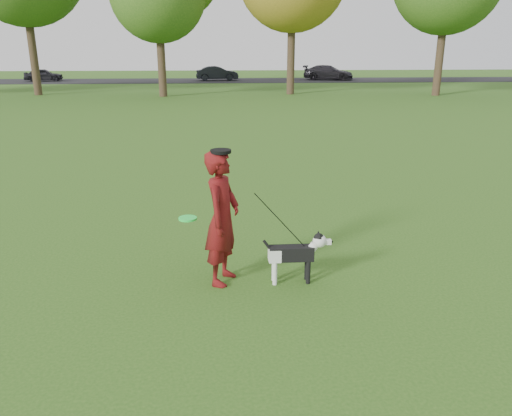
{
  "coord_description": "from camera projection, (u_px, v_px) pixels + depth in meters",
  "views": [
    {
      "loc": [
        -0.46,
        -6.13,
        2.95
      ],
      "look_at": [
        -0.04,
        0.01,
        0.95
      ],
      "focal_mm": 35.0,
      "sensor_mm": 36.0,
      "label": 1
    }
  ],
  "objects": [
    {
      "name": "ground",
      "position": [
        259.0,
        275.0,
        6.76
      ],
      "size": [
        120.0,
        120.0,
        0.0
      ],
      "primitive_type": "plane",
      "color": "#285116",
      "rests_on": "ground"
    },
    {
      "name": "road",
      "position": [
        226.0,
        81.0,
        44.7
      ],
      "size": [
        120.0,
        7.0,
        0.02
      ],
      "primitive_type": "cube",
      "color": "black",
      "rests_on": "ground"
    },
    {
      "name": "man",
      "position": [
        222.0,
        218.0,
        6.32
      ],
      "size": [
        0.61,
        0.74,
        1.75
      ],
      "primitive_type": "imported",
      "rotation": [
        0.0,
        0.0,
        1.22
      ],
      "color": "#560C0E",
      "rests_on": "ground"
    },
    {
      "name": "dog",
      "position": [
        297.0,
        252.0,
        6.43
      ],
      "size": [
        0.91,
        0.18,
        0.69
      ],
      "color": "black",
      "rests_on": "ground"
    },
    {
      "name": "car_left",
      "position": [
        44.0,
        75.0,
        43.49
      ],
      "size": [
        3.36,
        1.82,
        1.09
      ],
      "primitive_type": "imported",
      "rotation": [
        0.0,
        0.0,
        1.75
      ],
      "color": "black",
      "rests_on": "road"
    },
    {
      "name": "car_mid",
      "position": [
        217.0,
        73.0,
        44.46
      ],
      "size": [
        3.81,
        1.52,
        1.23
      ],
      "primitive_type": "imported",
      "rotation": [
        0.0,
        0.0,
        1.63
      ],
      "color": "black",
      "rests_on": "road"
    },
    {
      "name": "car_right",
      "position": [
        328.0,
        73.0,
        45.11
      ],
      "size": [
        4.81,
        3.01,
        1.3
      ],
      "primitive_type": "imported",
      "rotation": [
        0.0,
        0.0,
        1.28
      ],
      "color": "#242228",
      "rests_on": "road"
    },
    {
      "name": "man_held_items",
      "position": [
        269.0,
        214.0,
        6.27
      ],
      "size": [
        1.63,
        0.29,
        1.29
      ],
      "color": "#20FF48",
      "rests_on": "ground"
    }
  ]
}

